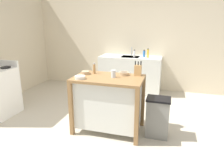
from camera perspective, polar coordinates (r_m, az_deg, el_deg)
name	(u,v)px	position (r m, az deg, el deg)	size (l,w,h in m)	color
ground_plane	(108,133)	(3.41, -1.23, -15.43)	(6.52, 6.52, 0.00)	#BCB29E
wall_back	(136,39)	(5.38, 6.86, 10.46)	(5.52, 0.10, 2.60)	beige
wall_left	(3,42)	(5.25, -28.19, 8.67)	(0.10, 3.10, 2.60)	beige
kitchen_island	(109,101)	(3.29, -0.99, -6.78)	(1.09, 0.67, 0.91)	olive
knife_block	(138,70)	(3.27, 7.31, 1.96)	(0.11, 0.09, 0.23)	tan
bowl_ceramic_small	(80,77)	(3.10, -8.99, -0.06)	(0.16, 0.16, 0.05)	silver
bowl_ceramic_wide	(86,73)	(3.37, -7.40, 1.26)	(0.14, 0.14, 0.05)	tan
bowl_stoneware_deep	(124,74)	(3.28, 3.40, 0.98)	(0.16, 0.16, 0.05)	tan
drinking_cup	(113,74)	(3.13, 0.39, 0.92)	(0.07, 0.07, 0.12)	silver
pepper_grinder	(94,68)	(3.38, -5.01, 2.41)	(0.04, 0.04, 0.18)	#AD7F4C
trash_bin	(158,117)	(3.27, 12.67, -10.94)	(0.36, 0.28, 0.63)	slate
sink_counter	(130,74)	(5.20, 5.10, 0.86)	(1.53, 0.60, 0.90)	silver
sink_faucet	(132,51)	(5.22, 5.56, 7.18)	(0.02, 0.02, 0.22)	#B7BCC1
bottle_spray_cleaner	(134,54)	(4.98, 6.29, 6.49)	(0.05, 0.05, 0.19)	white
bottle_dish_soap	(148,53)	(5.00, 10.03, 6.56)	(0.05, 0.05, 0.22)	yellow
bottle_hand_soap	(144,54)	(5.08, 9.00, 6.49)	(0.06, 0.06, 0.17)	blue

